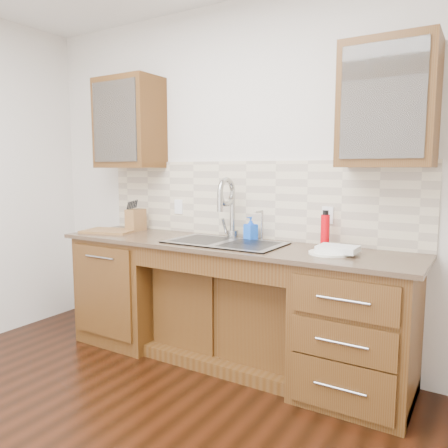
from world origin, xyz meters
The scene contains 23 objects.
wall_back centered at (0.00, 1.80, 1.35)m, with size 4.00×0.10×2.70m, color silver.
base_cabinet_left centered at (-0.95, 1.44, 0.44)m, with size 0.70×0.62×0.88m, color #593014.
base_cabinet_center centered at (0.00, 1.53, 0.35)m, with size 1.20×0.44×0.70m, color #593014.
base_cabinet_right centered at (0.95, 1.44, 0.44)m, with size 0.70×0.62×0.88m, color #593014.
countertop centered at (0.00, 1.43, 0.90)m, with size 2.70×0.65×0.03m, color #84705B.
backsplash centered at (0.00, 1.74, 1.21)m, with size 2.70×0.02×0.59m, color beige.
sink centered at (0.00, 1.41, 0.83)m, with size 0.84×0.46×0.19m, color #9E9EA5.
faucet centered at (-0.07, 1.64, 1.11)m, with size 0.04×0.04×0.40m, color #999993.
filter_tap centered at (0.18, 1.65, 1.03)m, with size 0.02×0.02×0.24m, color #999993.
upper_cabinet_left centered at (-1.05, 1.58, 1.83)m, with size 0.55×0.34×0.75m, color #593014.
upper_cabinet_right centered at (1.05, 1.58, 1.83)m, with size 0.55×0.34×0.75m, color #593014.
outlet_left centered at (-0.65, 1.73, 1.12)m, with size 0.08×0.01×0.12m, color white.
outlet_right centered at (0.65, 1.73, 1.12)m, with size 0.08×0.01×0.12m, color white.
soap_bottle centered at (0.09, 1.63, 1.00)m, with size 0.08×0.08×0.18m, color blue.
water_bottle centered at (0.67, 1.61, 1.02)m, with size 0.06×0.06×0.22m, color red.
plate centered at (0.77, 1.40, 0.92)m, with size 0.26×0.26×0.01m, color white.
dish_towel centered at (0.82, 1.43, 0.94)m, with size 0.24×0.18×0.04m, color white.
knife_block centered at (-0.99, 1.56, 1.00)m, with size 0.10×0.17×0.19m, color #9E8349.
cutting_board centered at (-1.12, 1.38, 0.92)m, with size 0.42×0.29×0.02m, color brown.
cup_left_a centered at (-1.11, 1.58, 1.77)m, with size 0.11×0.11×0.09m, color white.
cup_left_b centered at (-1.01, 1.58, 1.77)m, with size 0.11×0.11×0.10m, color white.
cup_right_a centered at (1.00, 1.58, 1.77)m, with size 0.12×0.12×0.09m, color white.
cup_right_b centered at (1.21, 1.58, 1.77)m, with size 0.09×0.09×0.08m, color white.
Camera 1 is at (1.60, -1.24, 1.44)m, focal length 35.00 mm.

